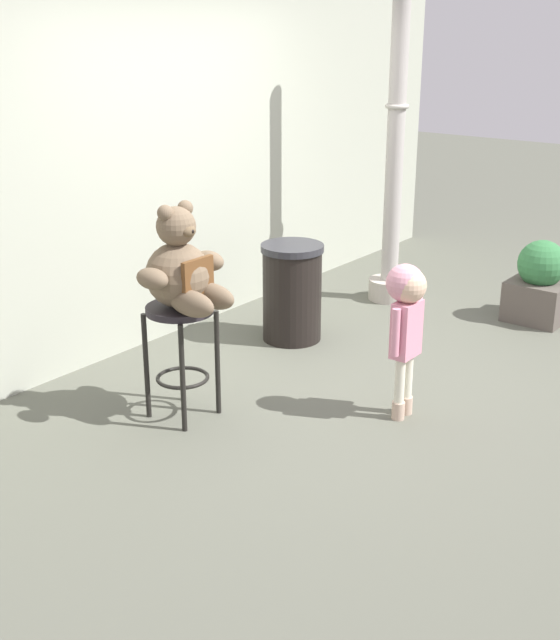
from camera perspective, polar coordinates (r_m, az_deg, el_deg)
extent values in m
plane|color=#585A4D|center=(5.67, 4.76, -4.16)|extent=(24.00, 24.00, 0.00)
cube|color=#ACB19F|center=(6.33, -8.56, 13.69)|extent=(7.45, 0.30, 3.28)
cylinder|color=black|center=(4.95, -6.90, 0.74)|extent=(0.40, 0.40, 0.04)
cylinder|color=black|center=(4.88, -6.69, -4.03)|extent=(0.03, 0.03, 0.67)
cylinder|color=black|center=(5.08, -4.31, -2.95)|extent=(0.03, 0.03, 0.67)
cylinder|color=black|center=(5.08, -9.15, -3.15)|extent=(0.03, 0.03, 0.67)
cylinder|color=black|center=(5.28, -6.77, -2.15)|extent=(0.03, 0.03, 0.67)
torus|color=black|center=(5.11, -6.69, -3.95)|extent=(0.33, 0.33, 0.02)
sphere|color=brown|center=(4.89, -7.00, 3.09)|extent=(0.38, 0.38, 0.38)
cube|color=brown|center=(4.78, -5.65, 2.87)|extent=(0.24, 0.03, 0.23)
sphere|color=brown|center=(4.81, -7.14, 6.39)|extent=(0.23, 0.23, 0.23)
ellipsoid|color=brown|center=(4.75, -6.29, 6.07)|extent=(0.10, 0.07, 0.07)
sphere|color=black|center=(4.73, -6.06, 6.05)|extent=(0.03, 0.03, 0.03)
sphere|color=brown|center=(4.74, -7.88, 7.28)|extent=(0.09, 0.09, 0.09)
sphere|color=brown|center=(4.85, -6.52, 7.63)|extent=(0.09, 0.09, 0.09)
ellipsoid|color=brown|center=(4.70, -8.75, 2.81)|extent=(0.13, 0.22, 0.12)
ellipsoid|color=brown|center=(5.02, -4.92, 4.07)|extent=(0.13, 0.22, 0.12)
ellipsoid|color=brown|center=(4.74, -6.09, 1.13)|extent=(0.13, 0.33, 0.15)
ellipsoid|color=brown|center=(4.86, -4.69, 1.65)|extent=(0.13, 0.33, 0.15)
cylinder|color=#C7A892|center=(5.16, 8.11, -6.15)|extent=(0.08, 0.08, 0.11)
cylinder|color=silver|center=(5.08, 8.21, -4.11)|extent=(0.06, 0.06, 0.29)
cylinder|color=#C7A892|center=(5.24, 8.63, -5.77)|extent=(0.08, 0.08, 0.11)
cylinder|color=silver|center=(5.15, 8.75, -3.76)|extent=(0.06, 0.06, 0.29)
cube|color=pink|center=(5.00, 8.67, -0.62)|extent=(0.20, 0.11, 0.34)
cylinder|color=pink|center=(4.88, 7.93, -0.85)|extent=(0.05, 0.05, 0.29)
cylinder|color=pink|center=(5.10, 9.39, -0.03)|extent=(0.05, 0.05, 0.29)
sphere|color=#D8B293|center=(4.91, 8.83, 2.35)|extent=(0.21, 0.21, 0.21)
sphere|color=pink|center=(4.92, 8.57, 2.53)|extent=(0.23, 0.23, 0.23)
cylinder|color=black|center=(6.26, 0.83, 1.68)|extent=(0.44, 0.44, 0.69)
cylinder|color=#2D2D33|center=(6.15, 0.84, 4.97)|extent=(0.47, 0.47, 0.05)
cylinder|color=#B1A79D|center=(7.31, 7.45, 2.12)|extent=(0.35, 0.35, 0.18)
cylinder|color=#ADA6A0|center=(7.01, 7.98, 13.24)|extent=(0.15, 0.15, 2.66)
torus|color=#ADA89E|center=(7.00, 8.03, 14.32)|extent=(0.20, 0.20, 0.04)
cube|color=#574E46|center=(7.04, 17.26, 1.30)|extent=(0.45, 0.45, 0.33)
sphere|color=#347440|center=(6.96, 17.51, 3.69)|extent=(0.38, 0.38, 0.38)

